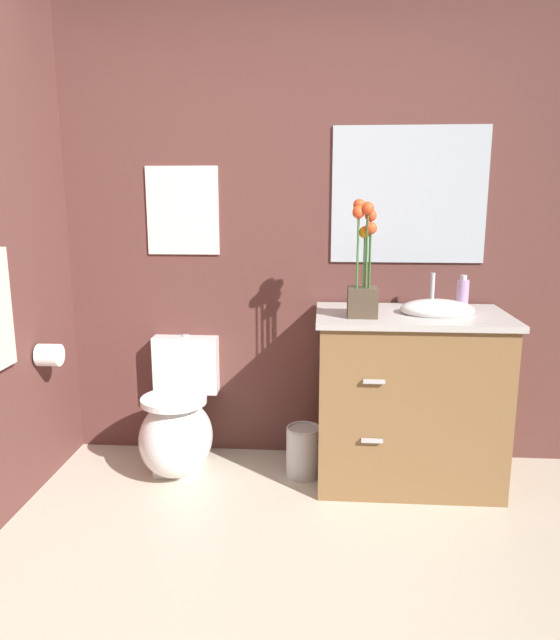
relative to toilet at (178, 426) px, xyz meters
The scene contains 9 objects.
wall_back 1.36m from the toilet, 19.09° to the left, with size 4.08×0.05×2.50m, color brown.
toilet is the anchor object (origin of this frame).
vanity_cabinet 1.22m from the toilet, ahead, with size 0.94×0.56×1.06m.
flower_vase 1.28m from the toilet, ahead, with size 0.14×0.14×0.55m.
soap_bottle 1.61m from the toilet, ahead, with size 0.06×0.06×0.19m.
trash_bin 0.68m from the toilet, ahead, with size 0.18×0.18×0.27m.
wall_poster 1.16m from the toilet, 90.00° to the left, with size 0.39×0.01×0.47m, color silver.
wall_mirror 1.72m from the toilet, 12.58° to the left, with size 0.80×0.01×0.70m, color #B2BCC6.
toilet_paper_roll 0.75m from the toilet, 161.27° to the right, with size 0.11×0.11×0.11m, color white.
Camera 1 is at (0.09, -1.44, 1.45)m, focal length 32.93 mm.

